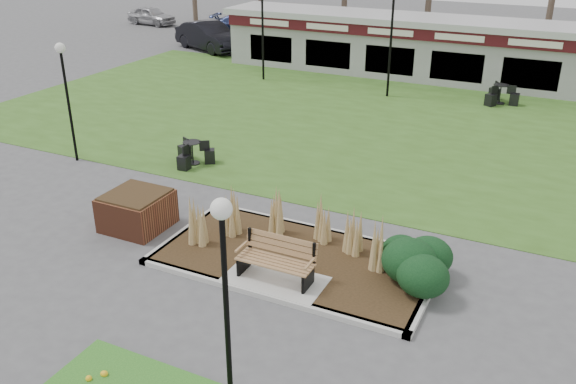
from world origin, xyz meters
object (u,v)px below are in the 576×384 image
at_px(park_bench, 277,259).
at_px(lamp_post_mid_left, 64,76).
at_px(car_silver, 151,16).
at_px(lamp_post_far_left, 262,10).
at_px(car_black, 209,36).
at_px(food_pavilion, 464,51).
at_px(car_blue, 246,25).
at_px(brick_planter, 137,210).
at_px(lamp_post_mid_right, 392,19).
at_px(bistro_set_b, 500,97).
at_px(lamp_post_near_left, 224,264).
at_px(bistro_set_a, 193,156).

distance_m(park_bench, lamp_post_mid_left, 10.14).
bearing_deg(car_silver, lamp_post_far_left, -118.66).
bearing_deg(lamp_post_mid_left, car_black, 108.71).
distance_m(food_pavilion, car_silver, 24.88).
xyz_separation_m(park_bench, car_blue, (-15.46, 26.02, 0.09)).
xyz_separation_m(brick_planter, car_blue, (-11.06, 25.27, 0.20)).
xyz_separation_m(park_bench, car_silver, (-23.85, 26.75, 0.06)).
distance_m(lamp_post_mid_left, lamp_post_mid_right, 13.74).
bearing_deg(lamp_post_mid_left, brick_planter, -30.88).
relative_size(brick_planter, bistro_set_b, 0.98).
bearing_deg(lamp_post_mid_left, food_pavilion, 60.20).
distance_m(brick_planter, lamp_post_far_left, 15.94).
distance_m(lamp_post_mid_right, car_silver, 24.37).
xyz_separation_m(park_bench, lamp_post_mid_right, (-2.39, 15.54, 2.76)).
bearing_deg(bistro_set_b, car_blue, 151.76).
height_order(food_pavilion, lamp_post_mid_left, lamp_post_mid_left).
height_order(lamp_post_near_left, bistro_set_a, lamp_post_near_left).
bearing_deg(car_black, car_silver, 79.46).
height_order(brick_planter, bistro_set_b, brick_planter).
bearing_deg(lamp_post_mid_right, bistro_set_b, 11.77).
xyz_separation_m(bistro_set_b, car_blue, (-17.72, 9.52, 0.38)).
height_order(brick_planter, bistro_set_a, brick_planter).
height_order(lamp_post_mid_right, car_blue, lamp_post_mid_right).
distance_m(park_bench, bistro_set_a, 7.52).
height_order(bistro_set_a, car_silver, car_silver).
height_order(lamp_post_near_left, car_silver, lamp_post_near_left).
height_order(park_bench, brick_planter, park_bench).
bearing_deg(lamp_post_mid_right, car_black, 157.55).
bearing_deg(food_pavilion, bistro_set_a, -110.83).
xyz_separation_m(food_pavilion, car_silver, (-23.85, 7.04, -0.83)).
bearing_deg(car_black, car_blue, 28.50).
height_order(bistro_set_b, car_blue, car_blue).
bearing_deg(car_black, lamp_post_far_left, -104.63).
xyz_separation_m(lamp_post_mid_left, car_blue, (-6.25, 22.39, -2.11)).
bearing_deg(food_pavilion, lamp_post_mid_left, -119.80).
bearing_deg(lamp_post_near_left, lamp_post_mid_left, 144.32).
distance_m(bistro_set_b, car_black, 17.79).
height_order(lamp_post_near_left, lamp_post_far_left, lamp_post_far_left).
bearing_deg(park_bench, lamp_post_near_left, -74.19).
height_order(food_pavilion, bistro_set_b, food_pavilion).
bearing_deg(park_bench, food_pavilion, 90.00).
bearing_deg(lamp_post_far_left, lamp_post_near_left, -63.35).
xyz_separation_m(lamp_post_mid_left, bistro_set_a, (3.62, 1.39, -2.52)).
relative_size(bistro_set_a, bistro_set_b, 0.91).
relative_size(car_black, car_blue, 1.08).
distance_m(lamp_post_near_left, bistro_set_b, 20.44).
xyz_separation_m(lamp_post_mid_left, lamp_post_mid_right, (6.83, 11.91, 0.56)).
distance_m(lamp_post_far_left, bistro_set_a, 11.66).
height_order(food_pavilion, lamp_post_mid_right, lamp_post_mid_right).
bearing_deg(lamp_post_far_left, bistro_set_b, 3.52).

